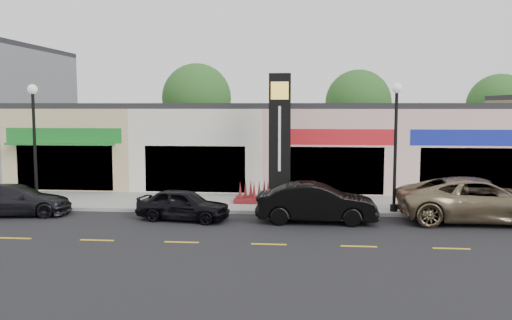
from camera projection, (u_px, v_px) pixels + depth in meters
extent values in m
plane|color=black|center=(199.00, 223.00, 21.52)|extent=(120.00, 120.00, 0.00)
cube|color=gray|center=(217.00, 202.00, 25.82)|extent=(52.00, 4.30, 0.15)
cube|color=gray|center=(208.00, 211.00, 23.60)|extent=(52.00, 0.20, 0.15)
cube|color=tan|center=(100.00, 145.00, 33.47)|extent=(7.00, 10.00, 4.50)
cube|color=#262628|center=(99.00, 106.00, 33.23)|extent=(7.00, 10.00, 0.30)
cube|color=black|center=(65.00, 168.00, 28.65)|extent=(5.25, 0.10, 2.40)
cube|color=#1A7927|center=(64.00, 136.00, 28.48)|extent=(6.30, 0.12, 0.80)
cube|color=#1A7927|center=(60.00, 144.00, 28.08)|extent=(5.60, 0.90, 0.12)
cube|color=beige|center=(211.00, 146.00, 32.83)|extent=(7.00, 10.00, 4.50)
cube|color=#262628|center=(211.00, 106.00, 32.59)|extent=(7.00, 10.00, 0.30)
cube|color=black|center=(195.00, 169.00, 28.01)|extent=(5.25, 0.10, 2.40)
cube|color=silver|center=(195.00, 136.00, 27.84)|extent=(6.30, 0.12, 0.80)
cube|color=beige|center=(328.00, 146.00, 32.18)|extent=(7.00, 10.00, 4.50)
cube|color=#262628|center=(328.00, 106.00, 31.94)|extent=(7.00, 10.00, 0.30)
cube|color=black|center=(331.00, 170.00, 27.37)|extent=(5.25, 0.10, 2.40)
cube|color=red|center=(332.00, 137.00, 27.19)|extent=(6.30, 0.12, 0.80)
cube|color=beige|center=(449.00, 147.00, 31.54)|extent=(7.00, 10.00, 4.50)
cube|color=#262628|center=(450.00, 106.00, 31.30)|extent=(7.00, 10.00, 0.30)
cube|color=black|center=(474.00, 172.00, 26.72)|extent=(5.25, 0.10, 2.40)
cube|color=#1624A0|center=(475.00, 138.00, 26.55)|extent=(6.30, 0.12, 0.80)
cylinder|color=#382619|center=(197.00, 147.00, 41.05)|extent=(0.36, 0.36, 3.15)
sphere|color=#19501D|center=(197.00, 98.00, 40.69)|extent=(5.20, 5.20, 5.20)
cylinder|color=#382619|center=(357.00, 149.00, 39.96)|extent=(0.36, 0.36, 2.97)
sphere|color=#19501D|center=(358.00, 102.00, 39.61)|extent=(4.80, 4.80, 4.80)
cylinder|color=#382619|center=(498.00, 151.00, 39.04)|extent=(0.36, 0.36, 2.80)
sphere|color=#19501D|center=(500.00, 106.00, 38.72)|extent=(4.60, 4.60, 4.60)
cylinder|color=black|center=(37.00, 202.00, 24.71)|extent=(0.32, 0.32, 0.30)
cylinder|color=black|center=(35.00, 147.00, 24.45)|extent=(0.14, 0.14, 5.00)
sphere|color=silver|center=(32.00, 89.00, 24.19)|extent=(0.44, 0.44, 0.44)
cylinder|color=black|center=(394.00, 208.00, 23.23)|extent=(0.32, 0.32, 0.30)
cylinder|color=black|center=(395.00, 150.00, 22.98)|extent=(0.14, 0.14, 5.00)
sphere|color=silver|center=(397.00, 88.00, 22.72)|extent=(0.44, 0.44, 0.44)
cube|color=#5A0F1D|center=(279.00, 200.00, 25.38)|extent=(4.20, 1.30, 0.20)
cube|color=black|center=(280.00, 138.00, 25.09)|extent=(1.00, 0.40, 6.00)
cube|color=yellow|center=(280.00, 91.00, 24.65)|extent=(0.80, 0.05, 0.80)
cube|color=silver|center=(279.00, 139.00, 24.87)|extent=(0.12, 0.04, 3.00)
imported|color=black|center=(16.00, 200.00, 23.09)|extent=(2.59, 4.81, 1.32)
imported|color=black|center=(183.00, 204.00, 22.10)|extent=(2.15, 4.01, 1.30)
imported|color=black|center=(316.00, 203.00, 21.67)|extent=(1.68, 4.79, 1.58)
imported|color=#7A684D|center=(479.00, 200.00, 21.75)|extent=(2.98, 6.43, 1.78)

